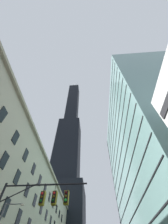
# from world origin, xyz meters

# --- Properties ---
(station_building) EXTENTS (15.85, 72.14, 23.11)m
(station_building) POSITION_xyz_m (-18.59, 30.07, 11.53)
(station_building) COLOR #B2A88E
(station_building) RESTS_ON ground
(dark_skyscraper) EXTENTS (24.50, 24.50, 173.75)m
(dark_skyscraper) POSITION_xyz_m (-16.25, 75.04, 51.90)
(dark_skyscraper) COLOR black
(dark_skyscraper) RESTS_ON ground
(glass_office_midrise) EXTENTS (19.81, 51.68, 55.51)m
(glass_office_midrise) POSITION_xyz_m (20.85, 33.09, 27.75)
(glass_office_midrise) COLOR gray
(glass_office_midrise) RESTS_ON ground
(traffic_signal_mast) EXTENTS (7.72, 0.63, 7.16)m
(traffic_signal_mast) POSITION_xyz_m (-3.24, 4.12, 5.39)
(traffic_signal_mast) COLOR black
(traffic_signal_mast) RESTS_ON sidewalk_left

